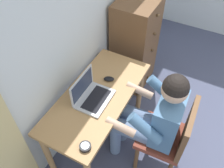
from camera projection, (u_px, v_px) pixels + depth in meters
wall_back at (89, 8)px, 2.17m from camera, size 4.80×0.05×2.50m
desk at (98, 103)px, 2.22m from camera, size 1.20×0.55×0.73m
dresser at (135, 45)px, 2.89m from camera, size 0.54×0.46×1.15m
chair at (170, 136)px, 2.11m from camera, size 0.44×0.42×0.89m
person_seated at (153, 117)px, 2.04m from camera, size 0.54×0.60×1.21m
laptop at (91, 94)px, 2.07m from camera, size 0.34×0.26×0.24m
computer_mouse at (109, 79)px, 2.25m from camera, size 0.09×0.12×0.03m
desk_clock at (85, 147)px, 1.77m from camera, size 0.09×0.09×0.03m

